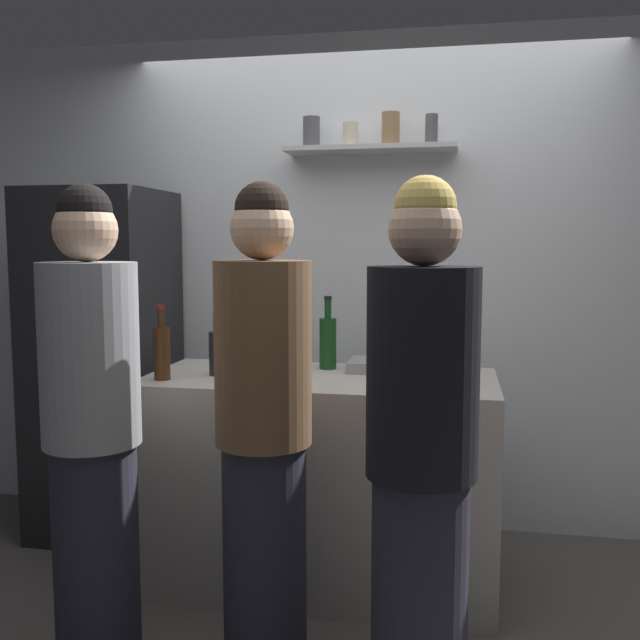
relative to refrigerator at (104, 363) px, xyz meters
The scene contains 14 objects.
ground_plane 1.83m from the refrigerator, 32.16° to the right, with size 5.28×5.28×0.00m, color #59544F.
back_wall_assembly 1.47m from the refrigerator, 16.45° to the left, with size 4.80×0.32×2.60m.
refrigerator is the anchor object (origin of this frame).
counter 1.34m from the refrigerator, 16.37° to the right, with size 1.54×0.72×0.93m, color #B7B2A8.
baking_pan 1.50m from the refrigerator, ahead, with size 0.34×0.24×0.05m, color gray.
utensil_holder 1.08m from the refrigerator, 13.65° to the right, with size 0.11×0.11×0.22m.
wine_bottle_dark_glass 0.88m from the refrigerator, 28.65° to the right, with size 0.07×0.07×0.29m.
wine_bottle_amber_glass 0.81m from the refrigerator, 44.73° to the right, with size 0.07×0.07×0.32m.
wine_bottle_green_glass 1.24m from the refrigerator, ahead, with size 0.08×0.08×0.34m.
wine_bottle_pale_glass 1.89m from the refrigerator, 13.84° to the right, with size 0.07×0.07×0.30m.
water_bottle_plastic 1.14m from the refrigerator, 24.98° to the right, with size 0.08×0.08×0.26m.
person_blonde 2.12m from the refrigerator, 36.50° to the right, with size 0.34×0.34×1.71m.
person_grey_hoodie 1.26m from the refrigerator, 64.25° to the right, with size 0.34×0.34×1.72m.
person_brown_jacket 1.53m from the refrigerator, 41.86° to the right, with size 0.34×0.34×1.72m.
Camera 1 is at (0.44, -2.53, 1.51)m, focal length 39.72 mm.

